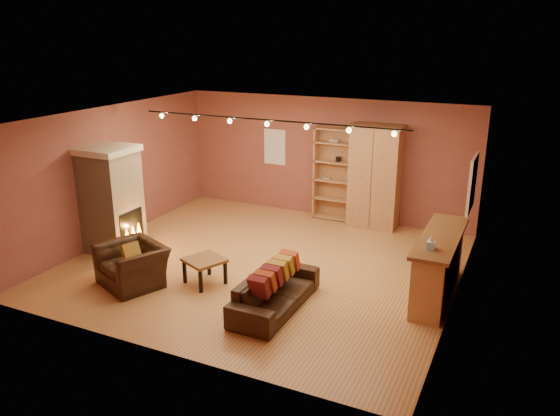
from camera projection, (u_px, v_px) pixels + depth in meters
The scene contains 16 objects.
floor at pixel (263, 264), 10.38m from camera, with size 7.00×7.00×0.00m, color #9E6838.
ceiling at pixel (262, 117), 9.52m from camera, with size 7.00×7.00×0.00m, color brown.
back_wall at pixel (325, 158), 12.75m from camera, with size 7.00×0.02×2.80m, color brown.
left_wall at pixel (113, 173), 11.36m from camera, with size 0.02×6.50×2.80m, color brown.
right_wall at pixel (462, 221), 8.54m from camera, with size 0.02×6.50×2.80m, color brown.
fireplace at pixel (112, 199), 10.77m from camera, with size 1.01×0.98×2.12m.
back_window at pixel (275, 147), 13.21m from camera, with size 0.56×0.04×0.86m, color silver.
bookcase at pixel (334, 173), 12.64m from camera, with size 0.88×0.34×2.15m.
armoire at pixel (375, 177), 12.05m from camera, with size 1.14×0.65×2.32m.
bar_counter at pixel (438, 265), 9.00m from camera, with size 0.60×2.25×1.08m.
tissue_box at pixel (431, 243), 8.26m from camera, with size 0.12×0.12×0.22m.
right_window at pixel (472, 184), 9.68m from camera, with size 0.05×0.90×1.00m, color silver.
loveseat at pixel (275, 285), 8.63m from camera, with size 0.58×1.95×0.79m.
armchair at pixel (132, 258), 9.43m from camera, with size 1.30×1.09×0.97m.
coffee_table at pixel (205, 262), 9.48m from camera, with size 0.81×0.81×0.46m.
track_rail at pixel (267, 122), 9.72m from camera, with size 5.20×0.09×0.13m.
Camera 1 is at (4.34, -8.50, 4.24)m, focal length 35.00 mm.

